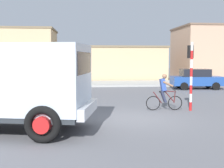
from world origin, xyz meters
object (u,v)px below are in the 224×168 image
Objects in this scene: truck_foreground at (9,82)px; traffic_light_pole at (191,67)px; car_red_near at (196,79)px; cyclist at (164,92)px.

truck_foreground is 8.07m from traffic_light_pole.
car_red_near is (11.32, 12.19, -0.85)m from truck_foreground.
truck_foreground is 7.06m from cyclist.
traffic_light_pole reaches higher than cyclist.
traffic_light_pole reaches higher than car_red_near.
truck_foreground reaches higher than car_red_near.
cyclist is (6.21, 3.26, -0.80)m from truck_foreground.
cyclist is at bearing 174.01° from traffic_light_pole.
traffic_light_pole is 0.78× the size of car_red_near.
traffic_light_pole is 9.94m from car_red_near.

